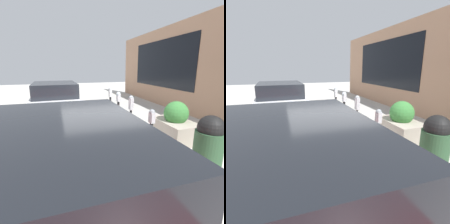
% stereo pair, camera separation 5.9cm
% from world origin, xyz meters
% --- Properties ---
extents(ground_plane, '(40.00, 40.00, 0.00)m').
position_xyz_m(ground_plane, '(0.00, 0.00, 0.00)').
color(ground_plane, beige).
extents(curb_strip, '(19.00, 0.16, 0.04)m').
position_xyz_m(curb_strip, '(0.00, 0.08, 0.02)').
color(curb_strip, gray).
rests_on(curb_strip, ground_plane).
extents(parking_meter_nearest, '(0.15, 0.12, 1.29)m').
position_xyz_m(parking_meter_nearest, '(-1.55, -0.57, 0.80)').
color(parking_meter_nearest, '#232326').
rests_on(parking_meter_nearest, ground_plane).
extents(parking_meter_second, '(0.14, 0.12, 1.44)m').
position_xyz_m(parking_meter_second, '(-0.57, -0.52, 0.99)').
color(parking_meter_second, '#232326').
rests_on(parking_meter_second, ground_plane).
extents(parking_meter_middle, '(0.18, 0.16, 1.40)m').
position_xyz_m(parking_meter_middle, '(0.48, -0.53, 0.93)').
color(parking_meter_middle, '#232326').
rests_on(parking_meter_middle, ground_plane).
extents(parking_meter_fourth, '(0.16, 0.14, 1.42)m').
position_xyz_m(parking_meter_fourth, '(1.56, -0.59, 0.91)').
color(parking_meter_fourth, '#232326').
rests_on(parking_meter_fourth, ground_plane).
extents(planter_box, '(1.42, 0.91, 1.18)m').
position_xyz_m(planter_box, '(-0.50, -2.02, 0.47)').
color(planter_box, '#A39989').
rests_on(planter_box, ground_plane).
extents(parked_car_front, '(4.22, 2.05, 1.65)m').
position_xyz_m(parked_car_front, '(-2.97, 1.41, 0.85)').
color(parked_car_front, maroon).
rests_on(parked_car_front, ground_plane).
extents(parked_car_middle, '(4.01, 1.88, 1.58)m').
position_xyz_m(parked_car_middle, '(2.55, 1.40, 0.83)').
color(parked_car_middle, silver).
rests_on(parked_car_middle, ground_plane).
extents(trash_bin, '(0.58, 0.58, 1.23)m').
position_xyz_m(trash_bin, '(-2.18, -1.56, 0.62)').
color(trash_bin, '#2D5133').
rests_on(trash_bin, ground_plane).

